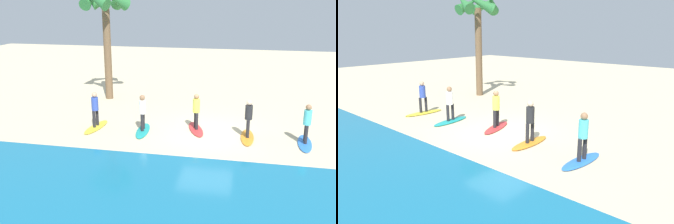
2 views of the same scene
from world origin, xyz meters
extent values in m
plane|color=beige|center=(0.00, 0.00, 0.00)|extent=(60.00, 60.00, 0.00)
ellipsoid|color=blue|center=(-4.18, 0.56, 0.04)|extent=(0.71, 2.14, 0.09)
cylinder|color=#232328|center=(-4.17, 0.72, 0.48)|extent=(0.14, 0.14, 0.78)
cylinder|color=#232328|center=(-4.19, 0.40, 0.48)|extent=(0.14, 0.14, 0.78)
cylinder|color=#4CC6D1|center=(-4.18, 0.56, 1.18)|extent=(0.32, 0.32, 0.62)
sphere|color=#9E704C|center=(-4.18, 0.56, 1.61)|extent=(0.24, 0.24, 0.24)
ellipsoid|color=orange|center=(-1.82, 0.32, 0.04)|extent=(0.59, 2.11, 0.09)
cylinder|color=#232328|center=(-1.82, 0.48, 0.48)|extent=(0.14, 0.14, 0.78)
cylinder|color=#232328|center=(-1.81, 0.16, 0.48)|extent=(0.14, 0.14, 0.78)
cylinder|color=#262628|center=(-1.82, 0.32, 1.18)|extent=(0.32, 0.32, 0.62)
sphere|color=beige|center=(-1.82, 0.32, 1.61)|extent=(0.24, 0.24, 0.24)
ellipsoid|color=red|center=(0.53, -0.27, 0.04)|extent=(1.19, 2.17, 0.09)
cylinder|color=#232328|center=(0.48, -0.12, 0.48)|extent=(0.14, 0.14, 0.78)
cylinder|color=#232328|center=(0.58, -0.42, 0.48)|extent=(0.14, 0.14, 0.78)
cylinder|color=#E0E04C|center=(0.53, -0.27, 1.18)|extent=(0.32, 0.32, 0.62)
sphere|color=#9E704C|center=(0.53, -0.27, 1.61)|extent=(0.24, 0.24, 0.24)
ellipsoid|color=teal|center=(2.88, 0.44, 0.04)|extent=(0.78, 2.15, 0.09)
cylinder|color=#232328|center=(2.86, 0.60, 0.48)|extent=(0.14, 0.14, 0.78)
cylinder|color=#232328|center=(2.90, 0.28, 0.48)|extent=(0.14, 0.14, 0.78)
cylinder|color=white|center=(2.88, 0.44, 1.18)|extent=(0.32, 0.32, 0.62)
sphere|color=#9E704C|center=(2.88, 0.44, 1.61)|extent=(0.24, 0.24, 0.24)
ellipsoid|color=yellow|center=(5.18, 0.39, 0.04)|extent=(0.74, 2.14, 0.09)
cylinder|color=#232328|center=(5.20, 0.55, 0.48)|extent=(0.14, 0.14, 0.78)
cylinder|color=#232328|center=(5.17, 0.23, 0.48)|extent=(0.14, 0.14, 0.78)
cylinder|color=#334CAD|center=(5.18, 0.39, 1.18)|extent=(0.32, 0.32, 0.62)
sphere|color=tan|center=(5.18, 0.39, 1.61)|extent=(0.24, 0.24, 0.24)
cylinder|color=brown|center=(6.49, -4.96, 2.82)|extent=(0.44, 0.44, 5.64)
cone|color=#2D7538|center=(7.39, -4.96, 5.89)|extent=(0.70, 1.93, 1.40)
cone|color=#2D7538|center=(6.77, -4.10, 5.89)|extent=(2.05, 1.26, 1.40)
cone|color=#2D7538|center=(5.76, -4.43, 5.89)|extent=(1.70, 1.97, 1.40)
cone|color=#2D7538|center=(5.76, -5.49, 5.89)|extent=(1.70, 1.97, 1.40)
cone|color=#2D7538|center=(6.77, -5.81, 5.89)|extent=(2.05, 1.26, 1.40)
camera|label=1|loc=(-1.59, 16.09, 5.85)|focal=40.16mm
camera|label=2|loc=(-8.79, 9.58, 4.33)|focal=33.71mm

